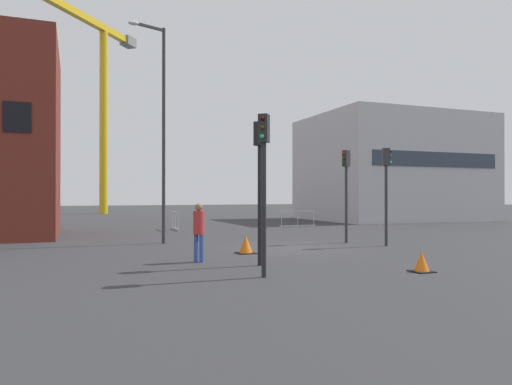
{
  "coord_description": "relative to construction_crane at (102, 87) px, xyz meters",
  "views": [
    {
      "loc": [
        -7.69,
        -16.74,
        2.06
      ],
      "look_at": [
        0.0,
        3.19,
        2.17
      ],
      "focal_mm": 33.36,
      "sensor_mm": 36.0,
      "label": 1
    }
  ],
  "objects": [
    {
      "name": "safety_barrier_right_run",
      "position": [
        10.41,
        -27.35,
        -13.38
      ],
      "size": [
        2.51,
        0.09,
        1.08
      ],
      "color": "#B2B5BA",
      "rests_on": "ground"
    },
    {
      "name": "office_block",
      "position": [
        22.17,
        -21.37,
        -9.67
      ],
      "size": [
        13.48,
        10.72,
        8.54
      ],
      "color": "#B7B7BC",
      "rests_on": "ground"
    },
    {
      "name": "traffic_light_island",
      "position": [
        7.98,
        -37.02,
        -11.27
      ],
      "size": [
        0.39,
        0.33,
        3.98
      ],
      "color": "#2D2D30",
      "rests_on": "ground"
    },
    {
      "name": "traffic_light_near",
      "position": [
        2.13,
        -41.75,
        -11.14
      ],
      "size": [
        0.35,
        0.39,
        4.2
      ],
      "color": "black",
      "rests_on": "ground"
    },
    {
      "name": "safety_barrier_mid_span",
      "position": [
        2.62,
        -26.98,
        -13.38
      ],
      "size": [
        0.13,
        2.35,
        1.08
      ],
      "color": "#B2B5BA",
      "rests_on": "ground"
    },
    {
      "name": "traffic_cone_striped",
      "position": [
        5.73,
        -44.38,
        -13.68
      ],
      "size": [
        0.55,
        0.55,
        0.56
      ],
      "color": "black",
      "rests_on": "ground"
    },
    {
      "name": "traffic_cone_by_barrier",
      "position": [
        2.72,
        -38.9,
        -13.64
      ],
      "size": [
        0.64,
        0.64,
        0.65
      ],
      "color": "black",
      "rests_on": "ground"
    },
    {
      "name": "pedestrian_walking",
      "position": [
        0.64,
        -40.43,
        -12.89
      ],
      "size": [
        0.34,
        0.34,
        1.8
      ],
      "color": "#33519E",
      "rests_on": "ground"
    },
    {
      "name": "streetlamp_tall",
      "position": [
        0.48,
        -34.48,
        -8.71
      ],
      "size": [
        1.6,
        0.67,
        9.15
      ],
      "color": "#2D2D30",
      "rests_on": "ground"
    },
    {
      "name": "traffic_light_median",
      "position": [
        8.83,
        -38.66,
        -11.29
      ],
      "size": [
        0.39,
        0.34,
        3.95
      ],
      "color": "#2D2D30",
      "rests_on": "ground"
    },
    {
      "name": "ground",
      "position": [
        4.73,
        -37.88,
        -13.94
      ],
      "size": [
        160.0,
        160.0,
        0.0
      ],
      "primitive_type": "plane",
      "color": "#333335"
    },
    {
      "name": "construction_crane",
      "position": [
        0.0,
        0.0,
        0.0
      ],
      "size": [
        10.65,
        13.06,
        21.0
      ],
      "color": "gold",
      "rests_on": "ground"
    },
    {
      "name": "traffic_light_far",
      "position": [
        1.49,
        -43.63,
        -11.21
      ],
      "size": [
        0.36,
        0.38,
        4.07
      ],
      "color": "#232326",
      "rests_on": "ground"
    }
  ]
}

